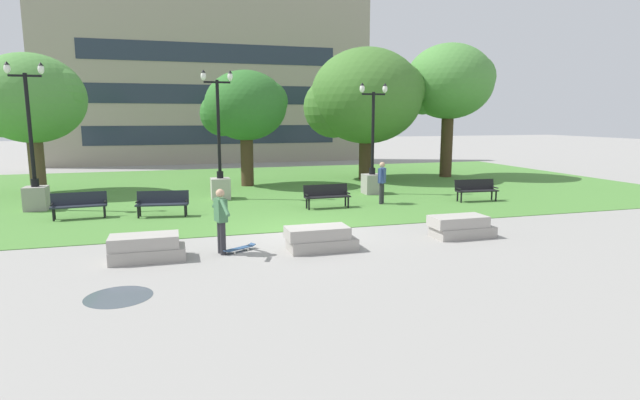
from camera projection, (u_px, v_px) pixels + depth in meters
name	position (u px, v px, depth m)	size (l,w,h in m)	color
ground_plane	(296.00, 231.00, 15.55)	(140.00, 140.00, 0.00)	gray
grass_lawn	(249.00, 188.00, 25.00)	(40.00, 20.00, 0.02)	#4C8438
concrete_block_center	(146.00, 248.00, 12.39)	(1.80, 0.90, 0.64)	#9E9991
concrete_block_left	(320.00, 239.00, 13.32)	(1.86, 0.90, 0.64)	#9E9991
concrete_block_right	(460.00, 227.00, 14.79)	(1.89, 0.90, 0.64)	#9E9991
person_skateboarder	(221.00, 217.00, 12.84)	(0.35, 1.48, 1.71)	#28282D
skateboard	(239.00, 248.00, 13.20)	(0.98, 0.69, 0.14)	#2D4C75
puddle	(119.00, 297.00, 9.88)	(1.31, 1.31, 0.01)	#47515B
park_bench_near_left	(79.00, 204.00, 17.41)	(1.84, 0.69, 0.90)	#1E232D
park_bench_near_right	(163.00, 202.00, 17.75)	(1.86, 0.77, 0.90)	#1E232D
park_bench_far_left	(327.00, 195.00, 19.44)	(1.81, 0.56, 0.90)	black
park_bench_far_right	(476.00, 189.00, 21.02)	(1.83, 0.65, 0.90)	black
lamp_post_right	(372.00, 172.00, 22.93)	(1.32, 0.80, 5.02)	gray
lamp_post_center	(220.00, 174.00, 21.45)	(1.32, 0.80, 5.44)	#ADA89E
lamp_post_left	(35.00, 181.00, 18.85)	(1.32, 0.80, 5.50)	gray
tree_far_right	(245.00, 107.00, 25.17)	(4.33, 4.13, 5.84)	#42301E
tree_far_left	(30.00, 100.00, 22.54)	(4.97, 4.73, 6.35)	brown
tree_near_right	(365.00, 97.00, 27.73)	(6.51, 6.20, 7.30)	#42301E
tree_near_left	(448.00, 83.00, 28.81)	(5.31, 5.06, 7.69)	#42301E
person_bystander_near_lawn	(382.00, 180.00, 20.27)	(0.48, 0.62, 1.71)	#28282D
building_facade_distant	(213.00, 79.00, 37.57)	(24.83, 1.03, 12.73)	gray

